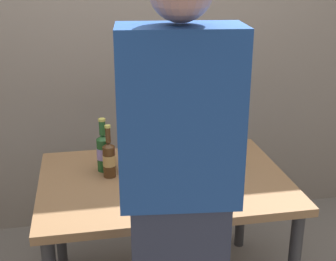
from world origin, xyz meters
TOP-DOWN VIEW (x-y plane):
  - desk at (0.00, 0.00)m, footprint 1.23×0.86m
  - laptop at (0.20, 0.05)m, footprint 0.40×0.38m
  - beer_bottle_dark at (-0.26, 0.07)m, footprint 0.06×0.06m
  - beer_bottle_brown at (-0.29, 0.15)m, footprint 0.07×0.07m
  - beer_bottle_amber at (-0.17, 0.13)m, footprint 0.07×0.07m
  - person_figure at (-0.06, -0.63)m, footprint 0.43×0.31m
  - back_wall at (0.00, 0.89)m, footprint 6.00×0.10m

SIDE VIEW (x-z plane):
  - desk at x=0.00m, z-range 0.27..0.97m
  - laptop at x=0.20m, z-range 0.65..0.86m
  - beer_bottle_dark at x=-0.26m, z-range 0.67..0.94m
  - beer_bottle_brown at x=-0.29m, z-range 0.67..0.95m
  - beer_bottle_amber at x=-0.17m, z-range 0.67..0.96m
  - person_figure at x=-0.06m, z-range 0.02..1.79m
  - back_wall at x=0.00m, z-range 0.00..2.60m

